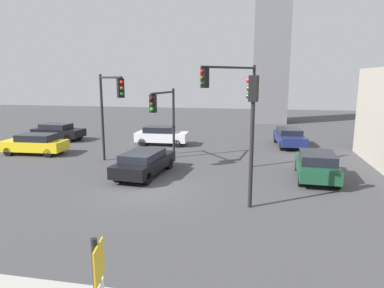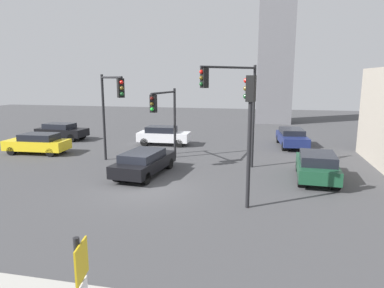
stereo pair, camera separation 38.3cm
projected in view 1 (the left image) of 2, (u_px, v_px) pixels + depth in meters
ground_plane at (147, 188)px, 16.44m from camera, size 88.74×88.74×0.00m
traffic_light_0 at (163, 110)px, 20.65m from camera, size 0.65×3.46×4.54m
traffic_light_1 at (252, 117)px, 13.35m from camera, size 0.49×0.39×5.29m
traffic_light_2 at (110, 100)px, 19.70m from camera, size 2.83×3.26×5.41m
traffic_light_3 at (232, 95)px, 18.58m from camera, size 2.71×3.02×5.91m
car_0 at (58, 131)px, 29.03m from camera, size 4.37×2.04×1.40m
car_1 at (144, 162)px, 18.50m from camera, size 2.32×4.82×1.35m
car_2 at (316, 165)px, 17.75m from camera, size 2.11×4.42×1.44m
car_3 at (35, 144)px, 23.61m from camera, size 4.35×1.98×1.42m
car_4 at (289, 137)px, 26.42m from camera, size 2.28×4.72×1.37m
car_5 at (161, 135)px, 26.91m from camera, size 4.06×1.79×1.47m
skyline_tower at (273, 24)px, 39.11m from camera, size 3.96×3.96×22.50m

